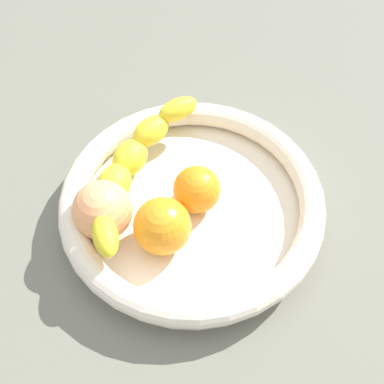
{
  "coord_description": "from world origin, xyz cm",
  "views": [
    {
      "loc": [
        -24.08,
        -21.78,
        52.98
      ],
      "look_at": [
        0.0,
        0.0,
        7.78
      ],
      "focal_mm": 47.56,
      "sensor_mm": 36.0,
      "label": 1
    }
  ],
  "objects_px": {
    "fruit_bowl": "(192,204)",
    "peach_blush": "(103,210)",
    "banana_draped_left": "(129,168)",
    "orange_front": "(162,226)",
    "orange_mid_left": "(200,192)"
  },
  "relations": [
    {
      "from": "fruit_bowl",
      "to": "peach_blush",
      "type": "distance_m",
      "value": 0.1
    },
    {
      "from": "fruit_bowl",
      "to": "orange_mid_left",
      "type": "bearing_deg",
      "value": -31.5
    },
    {
      "from": "fruit_bowl",
      "to": "banana_draped_left",
      "type": "xyz_separation_m",
      "value": [
        -0.02,
        0.07,
        0.03
      ]
    },
    {
      "from": "banana_draped_left",
      "to": "peach_blush",
      "type": "xyz_separation_m",
      "value": [
        -0.06,
        -0.02,
        -0.0
      ]
    },
    {
      "from": "fruit_bowl",
      "to": "banana_draped_left",
      "type": "distance_m",
      "value": 0.08
    },
    {
      "from": "orange_mid_left",
      "to": "peach_blush",
      "type": "height_order",
      "value": "peach_blush"
    },
    {
      "from": "banana_draped_left",
      "to": "orange_mid_left",
      "type": "xyz_separation_m",
      "value": [
        0.03,
        -0.08,
        -0.01
      ]
    },
    {
      "from": "peach_blush",
      "to": "fruit_bowl",
      "type": "bearing_deg",
      "value": -32.81
    },
    {
      "from": "orange_front",
      "to": "fruit_bowl",
      "type": "bearing_deg",
      "value": 7.19
    },
    {
      "from": "orange_mid_left",
      "to": "peach_blush",
      "type": "distance_m",
      "value": 0.11
    },
    {
      "from": "fruit_bowl",
      "to": "banana_draped_left",
      "type": "bearing_deg",
      "value": 108.89
    },
    {
      "from": "banana_draped_left",
      "to": "orange_front",
      "type": "xyz_separation_m",
      "value": [
        -0.03,
        -0.08,
        -0.0
      ]
    },
    {
      "from": "orange_front",
      "to": "orange_mid_left",
      "type": "height_order",
      "value": "orange_front"
    },
    {
      "from": "orange_front",
      "to": "peach_blush",
      "type": "height_order",
      "value": "peach_blush"
    },
    {
      "from": "fruit_bowl",
      "to": "peach_blush",
      "type": "relative_size",
      "value": 4.58
    }
  ]
}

